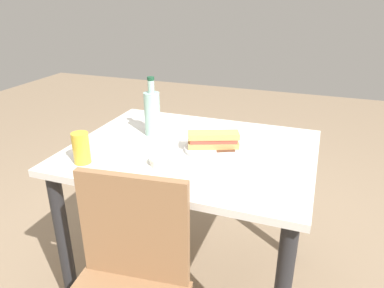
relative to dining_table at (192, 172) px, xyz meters
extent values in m
plane|color=#8C755B|center=(0.00, 0.00, -0.63)|extent=(8.00, 8.00, 0.00)
cube|color=silver|center=(0.00, 0.00, 0.11)|extent=(1.07, 0.84, 0.03)
cylinder|color=#262628|center=(-0.47, -0.36, -0.27)|extent=(0.06, 0.06, 0.72)
cylinder|color=#262628|center=(0.47, -0.36, -0.27)|extent=(0.06, 0.06, 0.72)
cylinder|color=#262628|center=(0.47, 0.36, -0.27)|extent=(0.06, 0.06, 0.72)
cube|color=#936B47|center=(0.02, 0.52, 0.04)|extent=(0.38, 0.07, 0.40)
cylinder|color=white|center=(-0.09, -0.01, 0.13)|extent=(0.25, 0.25, 0.01)
cube|color=tan|center=(-0.09, -0.01, 0.15)|extent=(0.23, 0.15, 0.02)
cube|color=#B74C3D|center=(-0.09, -0.01, 0.17)|extent=(0.21, 0.13, 0.02)
cube|color=tan|center=(-0.09, -0.01, 0.19)|extent=(0.23, 0.15, 0.02)
cube|color=silver|center=(-0.08, 0.06, 0.14)|extent=(0.10, 0.05, 0.00)
cube|color=#59331E|center=(-0.16, 0.02, 0.14)|extent=(0.08, 0.04, 0.01)
cylinder|color=#99C6B7|center=(0.24, -0.10, 0.22)|extent=(0.08, 0.08, 0.21)
cylinder|color=#99C6B7|center=(0.24, -0.10, 0.36)|extent=(0.03, 0.03, 0.06)
cylinder|color=#19472D|center=(0.24, -0.10, 0.40)|extent=(0.03, 0.03, 0.02)
cylinder|color=gold|center=(0.37, 0.29, 0.19)|extent=(0.07, 0.07, 0.13)
cylinder|color=silver|center=(0.06, 0.19, 0.14)|extent=(0.11, 0.11, 0.03)
cube|color=white|center=(-0.36, 0.09, 0.12)|extent=(0.14, 0.14, 0.00)
camera|label=1|loc=(-0.51, 1.39, 0.78)|focal=33.95mm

